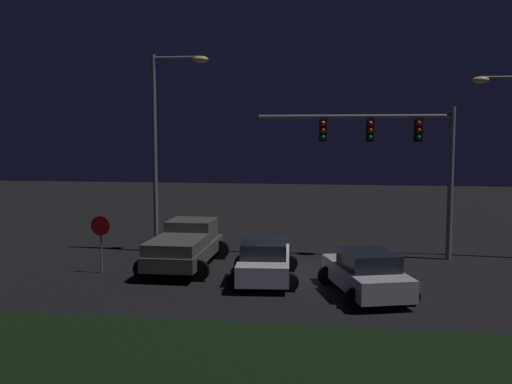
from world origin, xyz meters
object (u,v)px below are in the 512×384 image
car_sedan (264,261)px  traffic_signal_gantry (393,145)px  pickup_truck (186,243)px  car_sedan_far (366,273)px  street_lamp_left (165,130)px  stop_sign (101,233)px

car_sedan → traffic_signal_gantry: (4.89, 4.80, 4.16)m
pickup_truck → car_sedan_far: 7.66m
car_sedan → car_sedan_far: 3.87m
traffic_signal_gantry → street_lamp_left: size_ratio=0.94×
pickup_truck → car_sedan: 3.81m
pickup_truck → car_sedan: pickup_truck is taller
traffic_signal_gantry → car_sedan_far: bearing=-101.7°
pickup_truck → stop_sign: 3.34m
pickup_truck → traffic_signal_gantry: (8.29, 3.11, 3.90)m
car_sedan → stop_sign: stop_sign is taller
car_sedan → stop_sign: 6.46m
car_sedan_far → traffic_signal_gantry: size_ratio=0.57×
street_lamp_left → stop_sign: bearing=-106.3°
traffic_signal_gantry → stop_sign: traffic_signal_gantry is taller
street_lamp_left → stop_sign: size_ratio=3.98×
car_sedan_far → stop_sign: stop_sign is taller
car_sedan_far → traffic_signal_gantry: traffic_signal_gantry is taller
car_sedan_far → street_lamp_left: 11.67m
pickup_truck → stop_sign: size_ratio=2.42×
car_sedan → stop_sign: (-6.40, 0.32, 0.82)m
street_lamp_left → traffic_signal_gantry: bearing=0.5°
pickup_truck → stop_sign: bearing=114.5°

